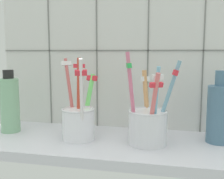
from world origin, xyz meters
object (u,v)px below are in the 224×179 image
Objects in this scene: toothbrush_cup_left at (79,119)px; toothbrush_cup_right at (148,123)px; ceramic_vase at (219,113)px; soap_bottle at (10,104)px.

toothbrush_cup_right is at bearing -0.87° from toothbrush_cup_left.
ceramic_vase is (29.65, 3.92, 2.09)cm from toothbrush_cup_left.
soap_bottle is at bearing 176.48° from toothbrush_cup_right.
toothbrush_cup_left is 0.94× the size of toothbrush_cup_right.
ceramic_vase is at bearing 2.55° from soap_bottle.
ceramic_vase reaches higher than soap_bottle.
toothbrush_cup_right reaches higher than ceramic_vase.
ceramic_vase is 47.56cm from soap_bottle.
ceramic_vase is at bearing 16.00° from toothbrush_cup_right.
soap_bottle is (-17.87, 1.80, 2.41)cm from toothbrush_cup_left.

